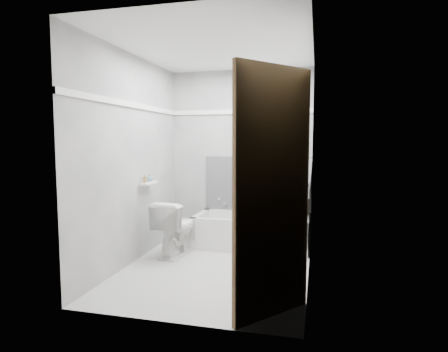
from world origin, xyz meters
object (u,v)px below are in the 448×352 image
(bathtub, at_px, (251,231))
(office_chair, at_px, (284,199))
(toilet, at_px, (176,228))
(soap_bottle_b, at_px, (150,178))
(soap_bottle_a, at_px, (145,178))
(door, at_px, (304,201))

(bathtub, height_order, office_chair, office_chair)
(bathtub, distance_m, toilet, 1.03)
(soap_bottle_b, bearing_deg, soap_bottle_a, -90.00)
(door, bearing_deg, toilet, 134.32)
(soap_bottle_a, bearing_deg, door, -37.41)
(bathtub, xyz_separation_m, soap_bottle_b, (-1.17, -0.60, 0.75))
(door, height_order, soap_bottle_b, door)
(door, xyz_separation_m, soap_bottle_a, (-1.92, 1.47, -0.03))
(office_chair, xyz_separation_m, soap_bottle_b, (-1.60, -0.64, 0.30))
(bathtub, distance_m, soap_bottle_b, 1.51)
(bathtub, relative_size, soap_bottle_b, 15.93)
(bathtub, xyz_separation_m, toilet, (-0.85, -0.57, 0.13))
(bathtub, bearing_deg, office_chair, 5.53)
(bathtub, xyz_separation_m, soap_bottle_a, (-1.17, -0.74, 0.76))
(soap_bottle_b, bearing_deg, door, -39.95)
(door, relative_size, soap_bottle_b, 21.24)
(soap_bottle_a, height_order, soap_bottle_b, soap_bottle_a)
(door, bearing_deg, bathtub, 108.75)
(office_chair, height_order, soap_bottle_b, office_chair)
(bathtub, bearing_deg, door, -71.25)
(bathtub, xyz_separation_m, door, (0.75, -2.21, 0.79))
(office_chair, bearing_deg, soap_bottle_b, -147.13)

